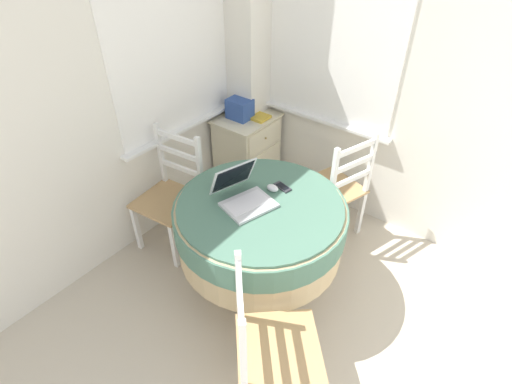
% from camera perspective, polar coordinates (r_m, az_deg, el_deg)
% --- Properties ---
extents(corner_room_shell, '(4.53, 5.23, 2.55)m').
position_cam_1_polar(corner_room_shell, '(2.31, 7.87, 11.22)').
color(corner_room_shell, white).
rests_on(corner_room_shell, ground_plane).
extents(round_dining_table, '(1.10, 1.10, 0.72)m').
position_cam_1_polar(round_dining_table, '(2.59, 0.59, -4.64)').
color(round_dining_table, '#4C3D2D').
rests_on(round_dining_table, ground_plane).
extents(laptop, '(0.38, 0.41, 0.24)m').
position_cam_1_polar(laptop, '(2.47, -1.86, -0.39)').
color(laptop, silver).
rests_on(laptop, round_dining_table).
extents(computer_mouse, '(0.05, 0.08, 0.04)m').
position_cam_1_polar(computer_mouse, '(2.57, 2.37, 0.57)').
color(computer_mouse, white).
rests_on(computer_mouse, round_dining_table).
extents(cell_phone, '(0.08, 0.13, 0.01)m').
position_cam_1_polar(cell_phone, '(2.61, 3.80, 0.73)').
color(cell_phone, '#2D2D33').
rests_on(cell_phone, round_dining_table).
extents(dining_chair_near_back_window, '(0.47, 0.47, 0.93)m').
position_cam_1_polar(dining_chair_near_back_window, '(3.07, -11.96, -0.52)').
color(dining_chair_near_back_window, tan).
rests_on(dining_chair_near_back_window, ground_plane).
extents(dining_chair_near_right_window, '(0.53, 0.53, 0.93)m').
position_cam_1_polar(dining_chair_near_right_window, '(3.13, 11.24, 0.44)').
color(dining_chair_near_right_window, tan).
rests_on(dining_chair_near_right_window, ground_plane).
extents(dining_chair_camera_near, '(0.60, 0.60, 0.93)m').
position_cam_1_polar(dining_chair_camera_near, '(2.16, 1.90, -21.17)').
color(dining_chair_camera_near, tan).
rests_on(dining_chair_camera_near, ground_plane).
extents(corner_cabinet, '(0.53, 0.43, 0.71)m').
position_cam_1_polar(corner_cabinet, '(3.68, -1.23, 5.66)').
color(corner_cabinet, beige).
rests_on(corner_cabinet, ground_plane).
extents(storage_box, '(0.16, 0.20, 0.17)m').
position_cam_1_polar(storage_box, '(3.46, -2.33, 11.80)').
color(storage_box, '#2D4C93').
rests_on(storage_box, corner_cabinet).
extents(book_on_cabinet, '(0.15, 0.24, 0.02)m').
position_cam_1_polar(book_on_cabinet, '(3.51, -0.04, 10.83)').
color(book_on_cabinet, gold).
rests_on(book_on_cabinet, corner_cabinet).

